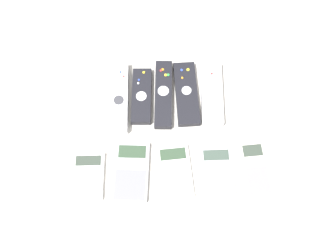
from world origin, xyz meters
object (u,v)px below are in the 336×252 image
remote_0 (120,98)px  calculator_0 (88,177)px  remote_4 (212,94)px  calculator_1 (131,172)px  calculator_2 (175,172)px  remote_2 (163,94)px  remote_3 (186,94)px  calculator_4 (255,169)px  calculator_3 (217,172)px  remote_1 (142,96)px

remote_0 → calculator_0: remote_0 is taller
remote_4 → calculator_1: size_ratio=1.21×
calculator_0 → calculator_2: size_ratio=0.85×
remote_2 → calculator_1: bearing=-109.8°
remote_3 → calculator_1: remote_3 is taller
remote_3 → calculator_4: size_ratio=1.36×
remote_4 → calculator_0: 0.40m
remote_0 → calculator_4: (0.35, -0.21, -0.01)m
calculator_3 → calculator_0: bearing=-179.7°
calculator_2 → calculator_3: bearing=-5.6°
calculator_4 → calculator_2: bearing=176.6°
remote_4 → remote_3: bearing=179.2°
remote_4 → calculator_4: bearing=-63.2°
remote_1 → remote_2: (0.06, 0.00, 0.00)m
remote_1 → calculator_2: (0.08, -0.22, -0.01)m
calculator_3 → remote_3: bearing=106.7°
remote_0 → calculator_0: (-0.08, -0.22, -0.01)m
calculator_1 → calculator_4: bearing=2.9°
remote_3 → calculator_3: remote_3 is taller
remote_2 → remote_3: 0.06m
remote_3 → remote_4: 0.07m
calculator_0 → calculator_3: size_ratio=0.96×
remote_0 → calculator_4: remote_0 is taller
remote_2 → calculator_2: (0.02, -0.22, -0.01)m
remote_2 → calculator_2: bearing=-81.6°
remote_2 → calculator_0: (-0.20, -0.22, -0.01)m
remote_3 → calculator_0: remote_3 is taller
remote_4 → calculator_3: (-0.00, -0.22, -0.01)m
calculator_0 → calculator_2: bearing=1.8°
remote_3 → calculator_2: remote_3 is taller
remote_0 → remote_1: (0.06, 0.00, -0.00)m
calculator_2 → calculator_4: (0.21, -0.00, 0.00)m
remote_2 → calculator_3: (0.13, -0.22, -0.01)m
remote_2 → remote_0: bearing=-173.7°
remote_4 → calculator_4: (0.09, -0.21, -0.01)m
calculator_0 → remote_2: bearing=49.1°
calculator_0 → calculator_3: calculator_0 is taller
remote_0 → remote_4: bearing=0.8°
remote_1 → calculator_1: (-0.03, -0.21, -0.00)m
calculator_0 → calculator_1: 0.11m
remote_4 → calculator_1: 0.31m
remote_2 → calculator_4: remote_2 is taller
calculator_2 → remote_1: bearing=107.0°
remote_4 → calculator_4: 0.23m
calculator_2 → remote_2: bearing=91.8°
remote_0 → remote_2: bearing=3.8°
remote_1 → remote_2: 0.06m
remote_0 → calculator_3: size_ratio=1.66×
remote_1 → calculator_1: 0.21m
calculator_0 → remote_1: bearing=58.6°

